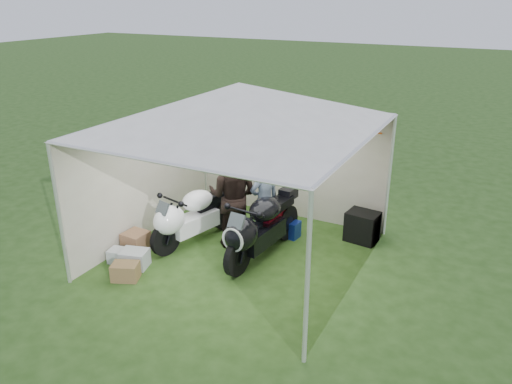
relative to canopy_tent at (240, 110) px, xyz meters
The scene contains 12 objects.
ground 2.58m from the canopy_tent, 89.22° to the right, with size 80.00×80.00×0.00m, color #264715.
canopy_tent is the anchor object (origin of this frame).
motorcycle_white 2.26m from the canopy_tent, behind, with size 0.80×2.00×1.00m.
motorcycle_black 2.00m from the canopy_tent, ahead, with size 0.62×2.20×1.08m.
paddock_stand 2.66m from the canopy_tent, 67.98° to the left, with size 0.43×0.27×0.32m, color #1835BF.
person_dark_jacket 1.68m from the canopy_tent, 138.39° to the left, with size 0.92×0.72×1.90m, color black.
person_blue_jacket 1.88m from the canopy_tent, 78.36° to the left, with size 0.59×0.39×1.62m, color slate.
equipment_box 3.23m from the canopy_tent, 41.64° to the left, with size 0.56×0.45×0.56m, color black.
crate_0 3.04m from the canopy_tent, 140.02° to the right, with size 0.44×0.34×0.29m, color #B0B5B9.
crate_1 3.06m from the canopy_tent, 157.79° to the right, with size 0.39×0.39×0.35m, color #8C6143.
crate_2 3.23m from the canopy_tent, 145.99° to the right, with size 0.32×0.27×0.24m, color silver.
crate_3 3.15m from the canopy_tent, 129.22° to the right, with size 0.42×0.30×0.28m, color brown.
Camera 1 is at (3.76, -6.71, 4.26)m, focal length 35.00 mm.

